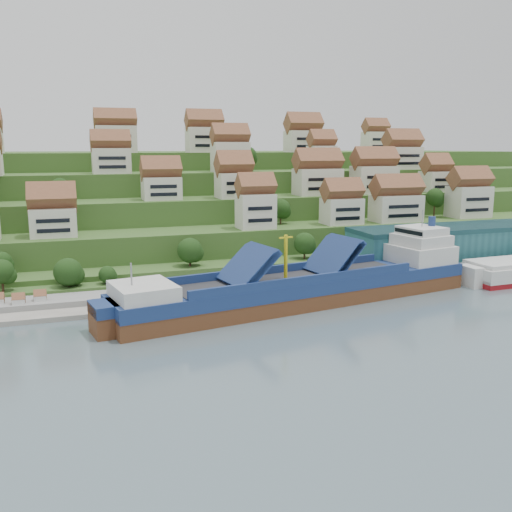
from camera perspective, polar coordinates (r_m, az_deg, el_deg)
name	(u,v)px	position (r m, az deg, el deg)	size (l,w,h in m)	color
ground	(305,302)	(124.26, 4.92, -4.61)	(300.00, 300.00, 0.00)	slate
quay	(354,276)	(145.64, 9.80, -1.96)	(180.00, 14.00, 2.20)	gray
pebble_beach	(20,309)	(126.32, -22.50, -4.93)	(45.00, 20.00, 1.00)	gray
hillside	(197,206)	(219.71, -5.89, 4.99)	(260.00, 128.00, 31.00)	#2D4C1E
hillside_village	(243,175)	(178.73, -1.34, 8.15)	(158.83, 63.93, 28.84)	silver
hillside_trees	(223,211)	(158.08, -3.33, 4.50)	(140.23, 62.19, 30.18)	#1F4216
warehouse	(457,244)	(163.54, 19.46, 1.16)	(60.00, 15.00, 10.00)	#245B62
flagpole	(358,257)	(139.27, 10.17, -0.13)	(1.28, 0.16, 8.00)	gray
beach_huts	(9,304)	(124.88, -23.51, -4.42)	(14.40, 3.70, 2.20)	white
cargo_ship	(311,287)	(123.07, 5.54, -3.11)	(83.09, 26.99, 18.27)	brown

